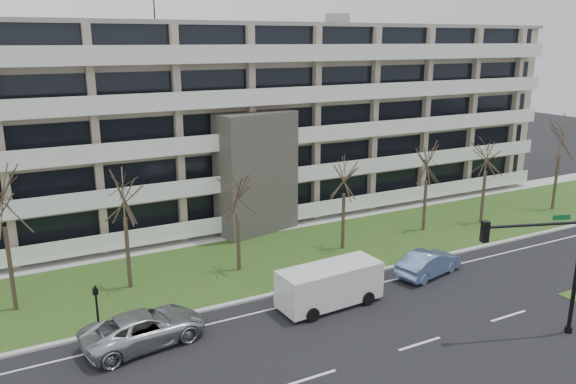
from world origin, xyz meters
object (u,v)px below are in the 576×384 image
traffic_signal (545,259)px  pedestrian_signal (97,305)px  silver_pickup (144,328)px  white_van (331,282)px  blue_sedan (429,263)px

traffic_signal → pedestrian_signal: traffic_signal is taller
silver_pickup → white_van: white_van is taller
blue_sedan → pedestrian_signal: 19.38m
traffic_signal → silver_pickup: bearing=173.5°
silver_pickup → traffic_signal: 19.27m
white_van → traffic_signal: size_ratio=0.96×
white_van → pedestrian_signal: pedestrian_signal is taller
white_van → pedestrian_signal: 12.04m
blue_sedan → pedestrian_signal: (-19.29, 1.54, 0.99)m
white_van → traffic_signal: bearing=-49.5°
silver_pickup → blue_sedan: size_ratio=1.24×
white_van → pedestrian_signal: (-11.84, 2.14, 0.42)m
blue_sedan → traffic_signal: bearing=165.1°
silver_pickup → traffic_signal: traffic_signal is taller
white_van → traffic_signal: traffic_signal is taller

